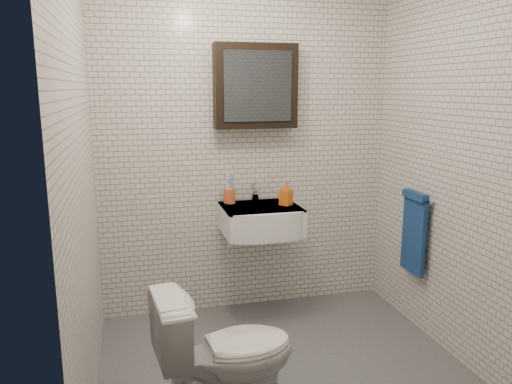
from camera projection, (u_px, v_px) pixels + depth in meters
ground at (285, 370)px, 3.03m from camera, size 2.20×2.00×0.01m
room_shell at (288, 129)px, 2.74m from camera, size 2.22×2.02×2.51m
washbasin at (262, 220)px, 3.59m from camera, size 0.55×0.50×0.20m
faucet at (255, 193)px, 3.74m from camera, size 0.06×0.20×0.15m
mirror_cabinet at (256, 86)px, 3.58m from camera, size 0.60×0.15×0.60m
towel_rail at (414, 229)px, 3.47m from camera, size 0.09×0.30×0.58m
toothbrush_cup at (230, 195)px, 3.69m from camera, size 0.10×0.10×0.24m
soap_bottle at (286, 194)px, 3.63m from camera, size 0.11×0.11×0.17m
toilet at (226, 354)px, 2.54m from camera, size 0.75×0.48×0.72m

